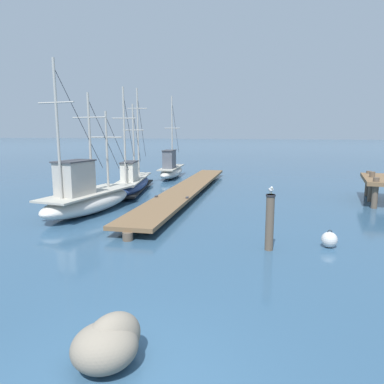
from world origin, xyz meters
name	(u,v)px	position (x,y,z in m)	size (l,w,h in m)	color
floating_dock	(188,188)	(-4.01, 16.05, 0.36)	(3.36, 19.37, 0.53)	brown
fishing_boat_0	(171,169)	(-7.64, 23.00, 0.71)	(2.28, 6.34, 6.59)	silver
fishing_boat_1	(87,197)	(-6.92, 9.76, 0.76)	(2.36, 6.55, 6.54)	silver
fishing_boat_2	(133,182)	(-7.56, 15.80, 0.60)	(3.32, 8.58, 6.56)	navy
mooring_piling	(270,221)	(1.50, 6.93, 0.93)	(0.30, 0.30, 1.79)	brown
perched_seagull	(271,190)	(1.50, 6.94, 1.93)	(0.19, 0.38, 0.27)	gold
shore_rock_mid_cluster	(108,343)	(-0.50, 0.55, 0.37)	(1.47, 1.52, 0.80)	gray
mooring_buoy	(329,240)	(3.35, 7.76, 0.26)	(0.51, 0.51, 0.58)	silver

